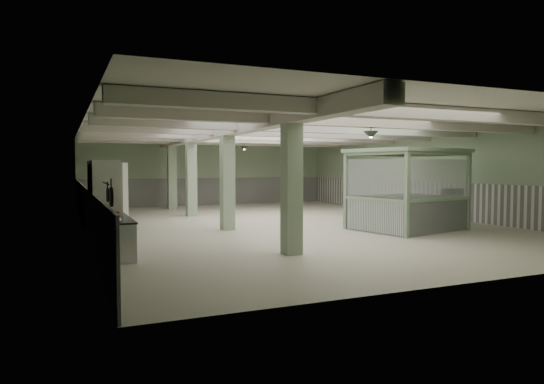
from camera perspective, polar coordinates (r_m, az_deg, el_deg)
name	(u,v)px	position (r m, az deg, el deg)	size (l,w,h in m)	color
floor	(282,223)	(18.43, 1.19, -3.68)	(20.00, 20.00, 0.00)	silver
ceiling	(282,128)	(18.36, 1.20, 7.54)	(14.00, 20.00, 0.02)	silver
wall_back	(209,173)	(27.71, -7.47, 2.26)	(14.00, 0.02, 3.60)	#94AB89
wall_front	(503,185)	(10.13, 25.54, 0.75)	(14.00, 0.02, 3.60)	#94AB89
wall_left	(84,177)	(16.65, -21.27, 1.61)	(0.02, 20.00, 3.60)	#94AB89
wall_right	(428,175)	(22.16, 17.88, 1.96)	(0.02, 20.00, 3.60)	#94AB89
wainscot_left	(85,210)	(16.71, -21.12, -1.99)	(0.05, 19.90, 1.50)	white
wainscot_right	(427,199)	(22.19, 17.79, -0.75)	(0.05, 19.90, 1.50)	white
wainscot_back	(209,191)	(27.72, -7.45, 0.09)	(13.90, 0.05, 1.50)	white
girder	(218,132)	(17.46, -6.33, 7.04)	(0.45, 19.90, 0.40)	beige
beam_a	(416,112)	(11.98, 16.55, 8.99)	(13.90, 0.35, 0.32)	beige
beam_b	(356,121)	(13.98, 9.88, 8.19)	(13.90, 0.35, 0.32)	beige
beam_c	(314,128)	(16.12, 4.94, 7.52)	(13.90, 0.35, 0.32)	beige
beam_d	(282,133)	(18.35, 1.20, 6.98)	(13.90, 0.35, 0.32)	beige
beam_e	(258,137)	(20.64, -1.72, 6.54)	(13.90, 0.35, 0.32)	beige
beam_f	(238,140)	(22.98, -4.04, 6.17)	(13.90, 0.35, 0.32)	beige
beam_g	(222,142)	(25.35, -5.93, 5.87)	(13.90, 0.35, 0.32)	beige
column_a	(292,181)	(11.82, 2.32, 1.32)	(0.42, 0.42, 3.60)	#9AB28F
column_b	(227,177)	(16.46, -5.28, 1.79)	(0.42, 0.42, 3.60)	#9AB28F
column_c	(191,175)	(21.27, -9.49, 2.03)	(0.42, 0.42, 3.60)	#9AB28F
column_d	(172,173)	(25.17, -11.70, 2.15)	(0.42, 0.42, 3.60)	#9AB28F
hook_rail	(106,183)	(9.07, -18.97, 0.97)	(0.02, 0.02, 1.20)	black
pendant_front	(371,135)	(14.23, 11.56, 6.59)	(0.44, 0.44, 0.22)	#2A3628
pendant_mid	(288,143)	(18.99, 1.94, 5.73)	(0.44, 0.44, 0.22)	#2A3628
pendant_back	(244,148)	(23.60, -3.29, 5.19)	(0.44, 0.44, 0.22)	#2A3628
prep_counter	(109,231)	(13.46, -18.65, -4.35)	(0.83, 4.75, 0.91)	#B9B9BD
pitcher_near	(107,211)	(12.48, -18.82, -2.15)	(0.22, 0.25, 0.32)	#B9B9BD
pitcher_far	(103,208)	(13.82, -19.30, -1.84)	(0.16, 0.19, 0.24)	#B9B9BD
veg_colander	(111,218)	(11.38, -18.36, -2.90)	(0.46, 0.46, 0.21)	#3B3B40
orange_bowl	(112,211)	(13.73, -18.26, -2.18)	(0.23, 0.23, 0.08)	#B2B2B7
skillet_near	(111,197)	(8.65, -18.38, -0.57)	(0.34, 0.34, 0.04)	black
skillet_far	(108,195)	(9.35, -18.77, -0.32)	(0.26, 0.26, 0.03)	black
walkin_cooler	(104,202)	(13.63, -19.14, -1.11)	(0.99, 2.64, 2.42)	white
guard_booth	(407,176)	(17.07, 15.57, 1.85)	(3.90, 3.49, 2.74)	#87A382
filing_cabinet	(452,208)	(18.42, 20.43, -1.72)	(0.45, 0.64, 1.38)	#5D5F4F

